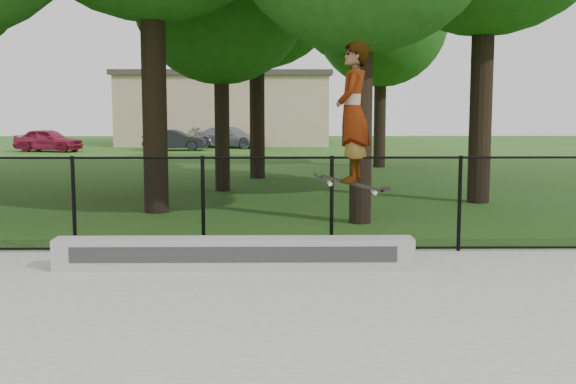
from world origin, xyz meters
name	(u,v)px	position (x,y,z in m)	size (l,w,h in m)	color
grind_ledge	(234,253)	(0.55, 4.70, 0.28)	(5.00, 0.40, 0.44)	#A2A29D
car_a	(48,140)	(-10.44, 31.41, 0.58)	(1.37, 3.40, 1.16)	#9B1C3D
car_b	(175,140)	(-4.20, 32.34, 0.53)	(1.13, 2.93, 1.07)	black
car_c	(230,137)	(-1.47, 34.59, 0.58)	(1.62, 3.67, 1.16)	gray
skater_airborne	(353,114)	(2.16, 4.41, 2.21)	(0.83, 0.76, 2.04)	black
chainlink_fence	(203,204)	(0.00, 5.90, 0.81)	(16.06, 0.06, 1.50)	black
distant_building	(225,108)	(-2.00, 38.00, 2.16)	(12.40, 6.40, 4.30)	#CEB291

